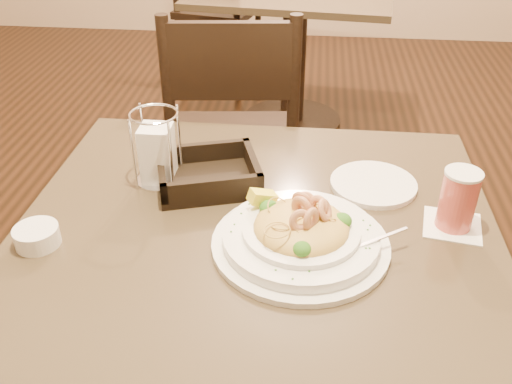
# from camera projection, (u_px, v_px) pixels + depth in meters

# --- Properties ---
(main_table) EXTENTS (0.90, 0.90, 0.72)m
(main_table) POSITION_uv_depth(u_px,v_px,m) (255.00, 323.00, 1.17)
(main_table) COLOR black
(main_table) RESTS_ON ground
(background_table) EXTENTS (1.00, 1.00, 0.72)m
(background_table) POSITION_uv_depth(u_px,v_px,m) (295.00, 32.00, 2.81)
(background_table) COLOR black
(background_table) RESTS_ON ground
(dining_chair_near) EXTENTS (0.46, 0.46, 0.93)m
(dining_chair_near) POSITION_uv_depth(u_px,v_px,m) (234.00, 137.00, 1.85)
(dining_chair_near) COLOR black
(dining_chair_near) RESTS_ON ground
(dining_chair_far) EXTENTS (0.50, 0.50, 0.93)m
(dining_chair_far) POSITION_uv_depth(u_px,v_px,m) (215.00, 3.00, 3.25)
(dining_chair_far) COLOR black
(dining_chair_far) RESTS_ON ground
(pasta_bowl) EXTENTS (0.34, 0.32, 0.10)m
(pasta_bowl) POSITION_uv_depth(u_px,v_px,m) (301.00, 233.00, 1.00)
(pasta_bowl) COLOR white
(pasta_bowl) RESTS_ON main_table
(drink_glass) EXTENTS (0.12, 0.12, 0.12)m
(drink_glass) POSITION_uv_depth(u_px,v_px,m) (458.00, 200.00, 1.03)
(drink_glass) COLOR white
(drink_glass) RESTS_ON main_table
(bread_basket) EXTENTS (0.24, 0.22, 0.06)m
(bread_basket) POSITION_uv_depth(u_px,v_px,m) (208.00, 176.00, 1.18)
(bread_basket) COLOR black
(bread_basket) RESTS_ON main_table
(napkin_caddy) EXTENTS (0.10, 0.10, 0.16)m
(napkin_caddy) POSITION_uv_depth(u_px,v_px,m) (158.00, 152.00, 1.17)
(napkin_caddy) COLOR silver
(napkin_caddy) RESTS_ON main_table
(side_plate) EXTENTS (0.24, 0.24, 0.01)m
(side_plate) POSITION_uv_depth(u_px,v_px,m) (373.00, 184.00, 1.18)
(side_plate) COLOR white
(side_plate) RESTS_ON main_table
(butter_ramekin) EXTENTS (0.10, 0.10, 0.03)m
(butter_ramekin) POSITION_uv_depth(u_px,v_px,m) (37.00, 236.00, 1.01)
(butter_ramekin) COLOR white
(butter_ramekin) RESTS_ON main_table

